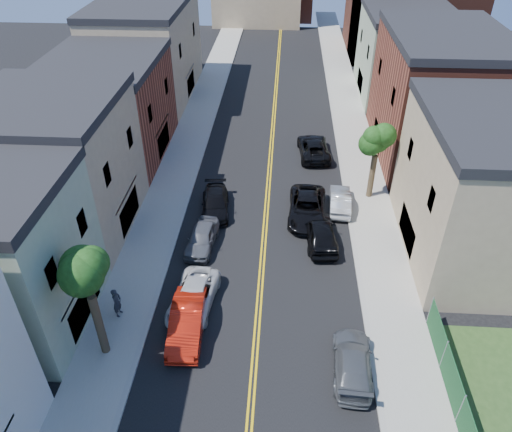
% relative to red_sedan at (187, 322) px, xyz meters
% --- Properties ---
extents(sidewalk_left, '(3.20, 100.00, 0.15)m').
position_rel_red_sedan_xyz_m(sidewalk_left, '(-4.10, 24.38, -0.74)').
color(sidewalk_left, gray).
rests_on(sidewalk_left, ground).
extents(sidewalk_right, '(3.20, 100.00, 0.15)m').
position_rel_red_sedan_xyz_m(sidewalk_right, '(11.70, 24.38, -0.74)').
color(sidewalk_right, gray).
rests_on(sidewalk_right, ground).
extents(curb_left, '(0.30, 100.00, 0.15)m').
position_rel_red_sedan_xyz_m(curb_left, '(-2.35, 24.38, -0.74)').
color(curb_left, gray).
rests_on(curb_left, ground).
extents(curb_right, '(0.30, 100.00, 0.15)m').
position_rel_red_sedan_xyz_m(curb_right, '(9.95, 24.38, -0.74)').
color(curb_right, gray).
rests_on(curb_right, ground).
extents(bldg_left_tan_near, '(9.00, 10.00, 9.00)m').
position_rel_red_sedan_xyz_m(bldg_left_tan_near, '(-10.20, 9.38, 3.68)').
color(bldg_left_tan_near, '#998466').
rests_on(bldg_left_tan_near, ground).
extents(bldg_left_brick, '(9.00, 12.00, 8.00)m').
position_rel_red_sedan_xyz_m(bldg_left_brick, '(-10.20, 20.38, 3.18)').
color(bldg_left_brick, brown).
rests_on(bldg_left_brick, ground).
extents(bldg_left_tan_far, '(9.00, 16.00, 9.50)m').
position_rel_red_sedan_xyz_m(bldg_left_tan_far, '(-10.20, 34.38, 3.93)').
color(bldg_left_tan_far, '#998466').
rests_on(bldg_left_tan_far, ground).
extents(bldg_right_tan, '(9.00, 12.00, 9.00)m').
position_rel_red_sedan_xyz_m(bldg_right_tan, '(17.80, 8.38, 3.68)').
color(bldg_right_tan, '#998466').
rests_on(bldg_right_tan, ground).
extents(bldg_right_brick, '(9.00, 14.00, 10.00)m').
position_rel_red_sedan_xyz_m(bldg_right_brick, '(17.80, 22.38, 4.18)').
color(bldg_right_brick, brown).
rests_on(bldg_right_brick, ground).
extents(bldg_right_palegrn, '(9.00, 12.00, 8.50)m').
position_rel_red_sedan_xyz_m(bldg_right_palegrn, '(17.80, 36.38, 3.43)').
color(bldg_right_palegrn, gray).
rests_on(bldg_right_palegrn, ground).
extents(tree_left_mid, '(5.20, 5.20, 9.29)m').
position_rel_red_sedan_xyz_m(tree_left_mid, '(-4.08, -1.61, 5.76)').
color(tree_left_mid, '#3C2D1E').
rests_on(tree_left_mid, sidewalk_left).
extents(tree_right_far, '(4.40, 4.40, 8.03)m').
position_rel_red_sedan_xyz_m(tree_right_far, '(11.72, 14.39, 4.94)').
color(tree_right_far, '#3C2D1E').
rests_on(tree_right_far, sidewalk_right).
extents(red_sedan, '(1.96, 5.05, 1.64)m').
position_rel_red_sedan_xyz_m(red_sedan, '(0.00, 0.00, 0.00)').
color(red_sedan, red).
rests_on(red_sedan, ground).
extents(white_pickup, '(2.80, 5.21, 1.39)m').
position_rel_red_sedan_xyz_m(white_pickup, '(0.00, 1.98, -0.12)').
color(white_pickup, silver).
rests_on(white_pickup, ground).
extents(grey_car_left, '(2.13, 4.47, 1.48)m').
position_rel_red_sedan_xyz_m(grey_car_left, '(-0.35, 7.54, -0.08)').
color(grey_car_left, '#56575D').
rests_on(grey_car_left, ground).
extents(black_car_left, '(2.51, 5.04, 1.41)m').
position_rel_red_sedan_xyz_m(black_car_left, '(0.00, 11.76, -0.12)').
color(black_car_left, black).
rests_on(black_car_left, ground).
extents(grey_car_right, '(2.23, 4.89, 1.39)m').
position_rel_red_sedan_xyz_m(grey_car_right, '(8.78, -1.99, -0.13)').
color(grey_car_right, '#4F5256').
rests_on(grey_car_right, ground).
extents(black_car_right, '(2.46, 5.17, 1.71)m').
position_rel_red_sedan_xyz_m(black_car_right, '(7.64, 8.49, 0.03)').
color(black_car_right, black).
rests_on(black_car_right, ground).
extents(silver_car_right, '(1.74, 4.34, 1.40)m').
position_rel_red_sedan_xyz_m(silver_car_right, '(9.30, 12.72, -0.12)').
color(silver_car_right, '#B8BDC1').
rests_on(silver_car_right, ground).
extents(dark_car_right_far, '(3.03, 5.72, 1.53)m').
position_rel_red_sedan_xyz_m(dark_car_right_far, '(7.60, 20.97, -0.05)').
color(dark_car_right_far, black).
rests_on(dark_car_right_far, ground).
extents(black_suv_lane, '(2.91, 5.89, 1.61)m').
position_rel_red_sedan_xyz_m(black_suv_lane, '(6.80, 11.41, -0.02)').
color(black_suv_lane, black).
rests_on(black_suv_lane, ground).
extents(pedestrian_left, '(0.53, 0.74, 1.88)m').
position_rel_red_sedan_xyz_m(pedestrian_left, '(-4.13, 0.95, 0.27)').
color(pedestrian_left, '#25262D').
rests_on(pedestrian_left, sidewalk_left).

